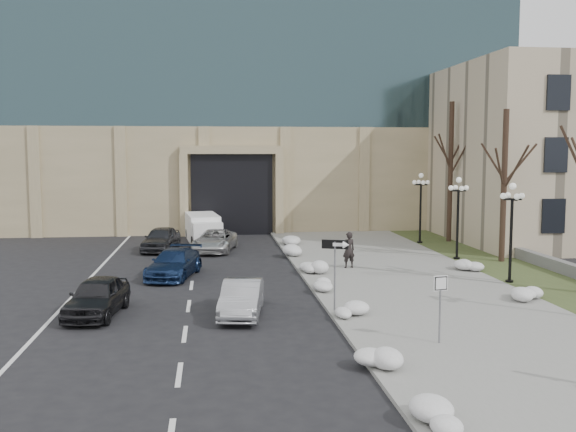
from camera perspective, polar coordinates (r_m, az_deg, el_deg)
name	(u,v)px	position (r m, az deg, el deg)	size (l,w,h in m)	color
ground	(428,391)	(17.70, 12.32, -14.94)	(160.00, 160.00, 0.00)	black
sidewalk	(401,279)	(31.57, 9.97, -5.54)	(9.00, 40.00, 0.12)	gray
curb	(309,281)	(30.58, 1.84, -5.81)	(0.30, 40.00, 0.14)	gray
grass_strip	(528,276)	(34.01, 20.55, -5.03)	(4.00, 40.00, 0.10)	#3C4A25
stone_wall	(545,262)	(36.63, 21.91, -3.84)	(0.50, 30.00, 0.70)	slate
office_tower	(248,14)	(60.55, -3.55, 17.49)	(40.00, 24.70, 36.00)	tan
car_a	(97,297)	(25.50, -16.61, -6.88)	(1.73, 4.31, 1.47)	black
car_b	(242,298)	(24.50, -4.13, -7.30)	(1.43, 4.10, 1.35)	#9D9FA5
car_c	(174,263)	(32.23, -10.09, -4.18)	(1.93, 4.75, 1.38)	navy
car_d	(215,241)	(40.04, -6.53, -2.20)	(2.23, 4.84, 1.34)	#BBBBBB
car_e	(161,239)	(40.79, -11.22, -2.01)	(1.78, 4.43, 1.51)	#303136
pedestrian	(349,250)	(33.72, 5.41, -3.02)	(0.69, 0.45, 1.89)	black
box_truck	(203,229)	(44.62, -7.54, -1.11)	(2.68, 5.97, 1.83)	white
one_way_sign	(340,253)	(24.40, 4.60, -3.31)	(1.04, 0.54, 2.87)	slate
keep_sign	(440,294)	(21.03, 13.39, -6.80)	(0.49, 0.13, 2.31)	slate
snow_clump_a	(450,418)	(15.41, 14.17, -17.01)	(1.10, 1.60, 0.36)	white
snow_clump_b	(379,357)	(19.15, 8.09, -12.29)	(1.10, 1.60, 0.36)	white
snow_clump_c	(354,313)	(23.97, 5.88, -8.54)	(1.10, 1.60, 0.36)	white
snow_clump_d	(321,285)	(28.62, 2.98, -6.15)	(1.10, 1.60, 0.36)	white
snow_clump_e	(316,269)	(32.34, 2.53, -4.75)	(1.10, 1.60, 0.36)	white
snow_clump_f	(293,253)	(37.45, 0.42, -3.29)	(1.10, 1.60, 0.36)	white
snow_clump_g	(291,242)	(41.78, 0.28, -2.34)	(1.10, 1.60, 0.36)	white
snow_clump_i	(526,294)	(28.52, 20.37, -6.55)	(1.10, 1.60, 0.36)	white
snow_clump_j	(467,267)	(34.17, 15.60, -4.39)	(1.10, 1.60, 0.36)	white
lamppost_b	(512,219)	(31.50, 19.26, -0.26)	(1.18, 1.18, 4.76)	black
lamppost_c	(458,207)	(37.41, 14.88, 0.78)	(1.18, 1.18, 4.76)	black
lamppost_d	(421,198)	(43.49, 11.71, 1.54)	(1.18, 1.18, 4.76)	black
tree_mid	(505,164)	(37.25, 18.70, 4.39)	(3.20, 3.20, 8.50)	black
tree_far	(451,152)	(44.60, 14.28, 5.54)	(3.20, 3.20, 9.50)	black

